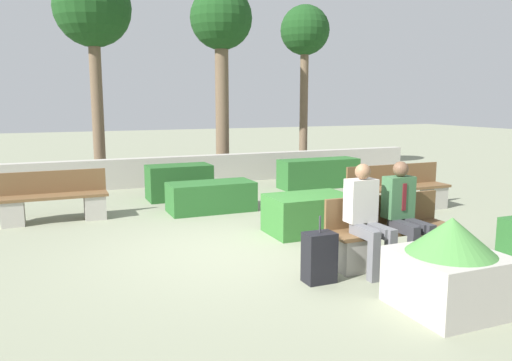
{
  "coord_description": "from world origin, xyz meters",
  "views": [
    {
      "loc": [
        -2.42,
        -6.48,
        2.11
      ],
      "look_at": [
        0.49,
        0.5,
        0.9
      ],
      "focal_mm": 35.0,
      "sensor_mm": 36.0,
      "label": 1
    }
  ],
  "objects_px": {
    "planter_corner_left": "(450,266)",
    "tree_center_right": "(221,27)",
    "bench_front": "(391,238)",
    "person_seated_woman": "(367,213)",
    "tree_center_left": "(93,12)",
    "tree_rightmost": "(305,36)",
    "bench_right_side": "(55,202)",
    "suitcase": "(319,257)",
    "bench_left_side": "(399,193)",
    "person_seated_man": "(405,209)"
  },
  "relations": [
    {
      "from": "planter_corner_left",
      "to": "tree_center_right",
      "type": "xyz_separation_m",
      "value": [
        0.87,
        9.6,
        3.63
      ]
    },
    {
      "from": "bench_front",
      "to": "person_seated_woman",
      "type": "relative_size",
      "value": 1.3
    },
    {
      "from": "tree_center_left",
      "to": "tree_rightmost",
      "type": "xyz_separation_m",
      "value": [
        6.01,
        -0.23,
        -0.31
      ]
    },
    {
      "from": "bench_right_side",
      "to": "tree_center_right",
      "type": "bearing_deg",
      "value": 52.84
    },
    {
      "from": "suitcase",
      "to": "bench_left_side",
      "type": "bearing_deg",
      "value": 39.72
    },
    {
      "from": "bench_right_side",
      "to": "person_seated_woman",
      "type": "relative_size",
      "value": 1.34
    },
    {
      "from": "bench_right_side",
      "to": "tree_center_left",
      "type": "height_order",
      "value": "tree_center_left"
    },
    {
      "from": "bench_left_side",
      "to": "bench_right_side",
      "type": "bearing_deg",
      "value": 169.39
    },
    {
      "from": "person_seated_woman",
      "to": "tree_center_right",
      "type": "height_order",
      "value": "tree_center_right"
    },
    {
      "from": "planter_corner_left",
      "to": "tree_rightmost",
      "type": "distance_m",
      "value": 11.12
    },
    {
      "from": "bench_front",
      "to": "tree_center_right",
      "type": "relative_size",
      "value": 0.34
    },
    {
      "from": "suitcase",
      "to": "tree_rightmost",
      "type": "distance_m",
      "value": 10.45
    },
    {
      "from": "person_seated_man",
      "to": "tree_center_left",
      "type": "relative_size",
      "value": 0.25
    },
    {
      "from": "bench_right_side",
      "to": "person_seated_man",
      "type": "relative_size",
      "value": 1.34
    },
    {
      "from": "person_seated_man",
      "to": "person_seated_woman",
      "type": "distance_m",
      "value": 0.58
    },
    {
      "from": "person_seated_man",
      "to": "tree_center_left",
      "type": "distance_m",
      "value": 9.97
    },
    {
      "from": "person_seated_woman",
      "to": "tree_center_left",
      "type": "relative_size",
      "value": 0.25
    },
    {
      "from": "tree_center_left",
      "to": "tree_rightmost",
      "type": "height_order",
      "value": "tree_center_left"
    },
    {
      "from": "suitcase",
      "to": "tree_center_left",
      "type": "distance_m",
      "value": 9.94
    },
    {
      "from": "bench_front",
      "to": "tree_center_left",
      "type": "height_order",
      "value": "tree_center_left"
    },
    {
      "from": "bench_front",
      "to": "tree_rightmost",
      "type": "height_order",
      "value": "tree_rightmost"
    },
    {
      "from": "tree_center_right",
      "to": "suitcase",
      "type": "bearing_deg",
      "value": -101.35
    },
    {
      "from": "planter_corner_left",
      "to": "tree_center_right",
      "type": "relative_size",
      "value": 0.19
    },
    {
      "from": "bench_right_side",
      "to": "bench_left_side",
      "type": "bearing_deg",
      "value": -3.54
    },
    {
      "from": "bench_front",
      "to": "tree_center_left",
      "type": "distance_m",
      "value": 9.97
    },
    {
      "from": "bench_right_side",
      "to": "tree_rightmost",
      "type": "distance_m",
      "value": 9.18
    },
    {
      "from": "bench_right_side",
      "to": "planter_corner_left",
      "type": "height_order",
      "value": "planter_corner_left"
    },
    {
      "from": "bench_left_side",
      "to": "tree_center_right",
      "type": "relative_size",
      "value": 0.41
    },
    {
      "from": "tree_center_right",
      "to": "planter_corner_left",
      "type": "bearing_deg",
      "value": -95.15
    },
    {
      "from": "tree_center_left",
      "to": "tree_center_right",
      "type": "distance_m",
      "value": 3.34
    },
    {
      "from": "tree_center_right",
      "to": "tree_rightmost",
      "type": "bearing_deg",
      "value": 6.22
    },
    {
      "from": "suitcase",
      "to": "tree_rightmost",
      "type": "relative_size",
      "value": 0.16
    },
    {
      "from": "bench_right_side",
      "to": "tree_center_right",
      "type": "height_order",
      "value": "tree_center_right"
    },
    {
      "from": "person_seated_woman",
      "to": "tree_rightmost",
      "type": "xyz_separation_m",
      "value": [
        3.7,
        8.6,
        3.29
      ]
    },
    {
      "from": "suitcase",
      "to": "tree_center_left",
      "type": "xyz_separation_m",
      "value": [
        -1.6,
        8.94,
        4.04
      ]
    },
    {
      "from": "person_seated_man",
      "to": "tree_rightmost",
      "type": "distance_m",
      "value": 9.72
    },
    {
      "from": "person_seated_woman",
      "to": "planter_corner_left",
      "type": "relative_size",
      "value": 1.38
    },
    {
      "from": "suitcase",
      "to": "bench_front",
      "type": "bearing_deg",
      "value": 11.54
    },
    {
      "from": "bench_left_side",
      "to": "tree_center_right",
      "type": "distance_m",
      "value": 6.95
    },
    {
      "from": "person_seated_man",
      "to": "suitcase",
      "type": "bearing_deg",
      "value": -175.3
    },
    {
      "from": "tree_center_left",
      "to": "tree_center_right",
      "type": "height_order",
      "value": "tree_center_left"
    },
    {
      "from": "tree_rightmost",
      "to": "bench_left_side",
      "type": "bearing_deg",
      "value": -100.12
    },
    {
      "from": "bench_front",
      "to": "tree_rightmost",
      "type": "relative_size",
      "value": 0.36
    },
    {
      "from": "planter_corner_left",
      "to": "suitcase",
      "type": "xyz_separation_m",
      "value": [
        -0.82,
        1.19,
        -0.16
      ]
    },
    {
      "from": "bench_right_side",
      "to": "suitcase",
      "type": "height_order",
      "value": "bench_right_side"
    },
    {
      "from": "bench_front",
      "to": "bench_right_side",
      "type": "bearing_deg",
      "value": 133.99
    },
    {
      "from": "tree_rightmost",
      "to": "tree_center_right",
      "type": "bearing_deg",
      "value": -173.78
    },
    {
      "from": "bench_left_side",
      "to": "suitcase",
      "type": "distance_m",
      "value": 4.37
    },
    {
      "from": "bench_front",
      "to": "bench_left_side",
      "type": "distance_m",
      "value": 3.33
    },
    {
      "from": "tree_rightmost",
      "to": "person_seated_woman",
      "type": "bearing_deg",
      "value": -113.25
    }
  ]
}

